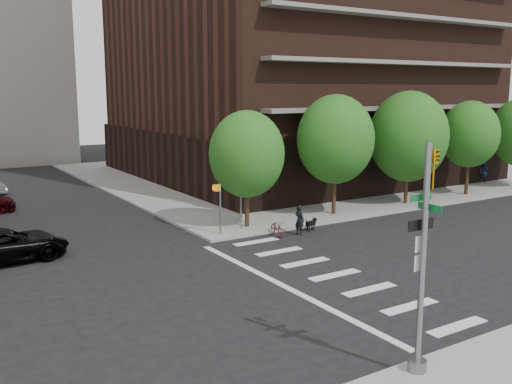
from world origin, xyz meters
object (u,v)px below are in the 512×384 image
(parked_car_black, at_px, (4,245))
(dog_walker, at_px, (299,220))
(scooter, at_px, (277,228))
(pedestrian_far, at_px, (484,172))
(traffic_signal, at_px, (422,277))

(parked_car_black, height_order, dog_walker, dog_walker)
(parked_car_black, bearing_deg, dog_walker, -107.76)
(dog_walker, bearing_deg, parked_car_black, 65.01)
(scooter, distance_m, pedestrian_far, 23.17)
(traffic_signal, relative_size, scooter, 3.93)
(scooter, relative_size, pedestrian_far, 0.91)
(parked_car_black, height_order, scooter, parked_car_black)
(scooter, height_order, pedestrian_far, pedestrian_far)
(scooter, xyz_separation_m, dog_walker, (1.06, -0.50, 0.38))
(traffic_signal, bearing_deg, dog_walker, 65.65)
(traffic_signal, bearing_deg, parked_car_black, 114.53)
(traffic_signal, relative_size, parked_car_black, 1.12)
(traffic_signal, distance_m, pedestrian_far, 33.41)
(pedestrian_far, bearing_deg, parked_car_black, -95.44)
(parked_car_black, xyz_separation_m, dog_walker, (13.63, -3.00, 0.04))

